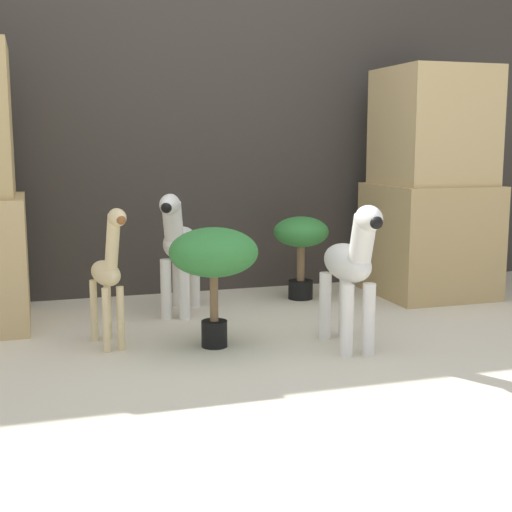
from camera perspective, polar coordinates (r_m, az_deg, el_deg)
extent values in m
plane|color=beige|center=(2.78, 2.83, -9.37)|extent=(14.00, 14.00, 0.00)
cube|color=#38332D|center=(4.21, -4.94, 12.09)|extent=(6.40, 0.08, 2.20)
cube|color=tan|center=(4.24, 13.65, 1.27)|extent=(0.61, 0.63, 0.64)
cube|color=tan|center=(4.20, 13.98, 10.00)|extent=(0.54, 0.57, 0.65)
cylinder|color=white|center=(3.01, 9.00, -5.02)|extent=(0.05, 0.05, 0.30)
cylinder|color=white|center=(2.97, 7.30, -5.14)|extent=(0.05, 0.05, 0.30)
cylinder|color=white|center=(3.26, 7.13, -3.88)|extent=(0.05, 0.05, 0.30)
cylinder|color=white|center=(3.22, 5.55, -3.98)|extent=(0.05, 0.05, 0.30)
ellipsoid|color=white|center=(3.07, 7.29, -0.52)|extent=(0.18, 0.40, 0.16)
cylinder|color=white|center=(2.90, 8.52, 1.39)|extent=(0.10, 0.16, 0.22)
ellipsoid|color=white|center=(2.83, 9.03, 3.00)|extent=(0.11, 0.18, 0.10)
sphere|color=black|center=(2.77, 9.60, 2.66)|extent=(0.05, 0.05, 0.05)
cube|color=black|center=(2.90, 8.53, 1.58)|extent=(0.03, 0.09, 0.18)
cylinder|color=white|center=(3.57, -5.73, -2.68)|extent=(0.05, 0.05, 0.30)
cylinder|color=white|center=(3.59, -7.21, -2.65)|extent=(0.05, 0.05, 0.30)
cylinder|color=white|center=(3.84, -4.92, -1.84)|extent=(0.05, 0.05, 0.30)
cylinder|color=white|center=(3.86, -6.30, -1.81)|extent=(0.05, 0.05, 0.30)
ellipsoid|color=white|center=(3.68, -6.08, 1.11)|extent=(0.30, 0.42, 0.16)
cylinder|color=white|center=(3.50, -6.68, 2.76)|extent=(0.15, 0.18, 0.22)
ellipsoid|color=white|center=(3.43, -6.92, 4.11)|extent=(0.15, 0.20, 0.10)
sphere|color=black|center=(3.36, -7.19, 3.85)|extent=(0.05, 0.05, 0.05)
cube|color=black|center=(3.50, -6.68, 2.92)|extent=(0.06, 0.09, 0.18)
cylinder|color=beige|center=(3.09, -10.77, -4.93)|extent=(0.03, 0.03, 0.28)
cylinder|color=beige|center=(3.07, -11.89, -5.05)|extent=(0.03, 0.03, 0.28)
cylinder|color=beige|center=(3.27, -11.77, -4.17)|extent=(0.03, 0.03, 0.28)
cylinder|color=beige|center=(3.26, -12.84, -4.27)|extent=(0.03, 0.03, 0.28)
ellipsoid|color=beige|center=(3.13, -11.94, -1.35)|extent=(0.15, 0.29, 0.10)
cylinder|color=beige|center=(3.00, -11.41, 1.01)|extent=(0.08, 0.14, 0.26)
ellipsoid|color=beige|center=(2.91, -11.05, 3.05)|extent=(0.09, 0.13, 0.07)
sphere|color=brown|center=(2.86, -10.74, 2.84)|extent=(0.04, 0.04, 0.04)
cylinder|color=black|center=(4.04, 3.58, -2.70)|extent=(0.14, 0.14, 0.10)
cylinder|color=brown|center=(4.02, 3.60, -0.62)|extent=(0.04, 0.04, 0.19)
ellipsoid|color=#337F38|center=(3.99, 3.63, 1.95)|extent=(0.31, 0.31, 0.17)
cylinder|color=black|center=(3.11, -3.35, -6.22)|extent=(0.11, 0.11, 0.11)
cylinder|color=brown|center=(3.07, -3.38, -3.43)|extent=(0.04, 0.04, 0.20)
ellipsoid|color=#337F38|center=(3.04, -3.41, 0.32)|extent=(0.38, 0.38, 0.21)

